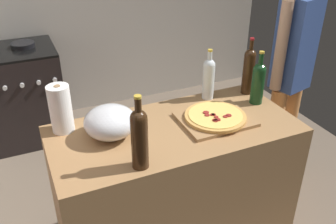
% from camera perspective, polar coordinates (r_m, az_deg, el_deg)
% --- Properties ---
extents(ground_plane, '(4.44, 3.35, 0.02)m').
position_cam_1_polar(ground_plane, '(3.10, -8.96, -11.04)').
color(ground_plane, '#6B5B4C').
extents(counter, '(1.38, 0.65, 0.89)m').
position_cam_1_polar(counter, '(2.32, 1.02, -11.87)').
color(counter, '#9E7247').
rests_on(counter, ground_plane).
extents(cutting_board, '(0.40, 0.32, 0.02)m').
position_cam_1_polar(cutting_board, '(2.14, 7.25, -1.12)').
color(cutting_board, '#9E7247').
rests_on(cutting_board, counter).
extents(pizza, '(0.35, 0.35, 0.03)m').
position_cam_1_polar(pizza, '(2.13, 7.28, -0.64)').
color(pizza, tan).
rests_on(pizza, cutting_board).
extents(mixing_bowl, '(0.28, 0.28, 0.17)m').
position_cam_1_polar(mixing_bowl, '(1.97, -8.87, -1.54)').
color(mixing_bowl, '#B2B2B7').
rests_on(mixing_bowl, counter).
extents(paper_towel_roll, '(0.12, 0.12, 0.27)m').
position_cam_1_polar(paper_towel_roll, '(2.05, -16.18, 0.47)').
color(paper_towel_roll, white).
rests_on(paper_towel_roll, counter).
extents(wine_bottle_amber, '(0.07, 0.07, 0.37)m').
position_cam_1_polar(wine_bottle_amber, '(2.43, 12.30, 6.42)').
color(wine_bottle_amber, '#331E0F').
rests_on(wine_bottle_amber, counter).
extents(wine_bottle_green, '(0.08, 0.08, 0.32)m').
position_cam_1_polar(wine_bottle_green, '(2.33, 6.27, 5.39)').
color(wine_bottle_green, silver).
rests_on(wine_bottle_green, counter).
extents(wine_bottle_clear, '(0.08, 0.08, 0.37)m').
position_cam_1_polar(wine_bottle_clear, '(1.68, -4.42, -3.73)').
color(wine_bottle_clear, '#331E0F').
rests_on(wine_bottle_clear, counter).
extents(wine_bottle_dark, '(0.08, 0.08, 0.34)m').
position_cam_1_polar(wine_bottle_dark, '(2.32, 13.69, 4.62)').
color(wine_bottle_dark, '#143819').
rests_on(wine_bottle_dark, counter).
extents(stove, '(0.66, 0.64, 0.92)m').
position_cam_1_polar(stove, '(3.68, -21.30, 2.53)').
color(stove, black).
rests_on(stove, ground_plane).
extents(person_in_red, '(0.39, 0.25, 1.69)m').
position_cam_1_polar(person_in_red, '(2.74, 18.46, 6.44)').
color(person_in_red, '#D88C4C').
rests_on(person_in_red, ground_plane).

